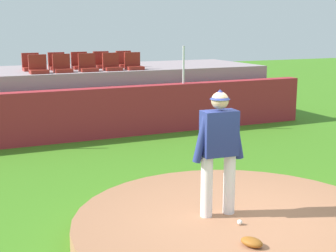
% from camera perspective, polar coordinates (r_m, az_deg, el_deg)
% --- Properties ---
extents(ground_plane, '(60.00, 60.00, 0.00)m').
position_cam_1_polar(ground_plane, '(7.27, 8.09, -12.69)').
color(ground_plane, '#3D771B').
extents(pitchers_mound, '(4.75, 4.75, 0.28)m').
position_cam_1_polar(pitchers_mound, '(7.21, 8.12, -11.69)').
color(pitchers_mound, '#9B6546').
rests_on(pitchers_mound, ground_plane).
extents(pitcher, '(0.81, 0.31, 1.85)m').
position_cam_1_polar(pitcher, '(6.91, 6.04, -2.08)').
color(pitcher, white).
rests_on(pitcher, pitchers_mound).
extents(baseball, '(0.07, 0.07, 0.07)m').
position_cam_1_polar(baseball, '(6.92, 8.47, -11.17)').
color(baseball, white).
rests_on(baseball, pitchers_mound).
extents(fielding_glove, '(0.30, 0.35, 0.11)m').
position_cam_1_polar(fielding_glove, '(6.32, 9.85, -13.36)').
color(fielding_glove, brown).
rests_on(fielding_glove, pitchers_mound).
extents(brick_barrier, '(12.95, 0.40, 1.37)m').
position_cam_1_polar(brick_barrier, '(13.14, -8.11, 1.50)').
color(brick_barrier, '#A1272F').
rests_on(brick_barrier, ground_plane).
extents(fence_post_right, '(0.06, 0.06, 1.07)m').
position_cam_1_polar(fence_post_right, '(13.90, 1.84, 7.24)').
color(fence_post_right, silver).
rests_on(fence_post_right, brick_barrier).
extents(bleacher_platform, '(11.54, 3.45, 1.73)m').
position_cam_1_polar(bleacher_platform, '(15.21, -10.50, 3.50)').
color(bleacher_platform, gray).
rests_on(bleacher_platform, ground_plane).
extents(stadium_chair_0, '(0.48, 0.44, 0.50)m').
position_cam_1_polar(stadium_chair_0, '(13.63, -15.06, 6.69)').
color(stadium_chair_0, maroon).
rests_on(stadium_chair_0, bleacher_platform).
extents(stadium_chair_1, '(0.48, 0.44, 0.50)m').
position_cam_1_polar(stadium_chair_1, '(13.80, -12.38, 6.87)').
color(stadium_chair_1, maroon).
rests_on(stadium_chair_1, bleacher_platform).
extents(stadium_chair_2, '(0.48, 0.44, 0.50)m').
position_cam_1_polar(stadium_chair_2, '(13.96, -9.44, 7.04)').
color(stadium_chair_2, maroon).
rests_on(stadium_chair_2, bleacher_platform).
extents(stadium_chair_3, '(0.48, 0.44, 0.50)m').
position_cam_1_polar(stadium_chair_3, '(14.16, -6.65, 7.18)').
color(stadium_chair_3, maroon).
rests_on(stadium_chair_3, bleacher_platform).
extents(stadium_chair_4, '(0.48, 0.44, 0.50)m').
position_cam_1_polar(stadium_chair_4, '(14.36, -4.10, 7.29)').
color(stadium_chair_4, maroon).
rests_on(stadium_chair_4, bleacher_platform).
extents(stadium_chair_5, '(0.48, 0.44, 0.50)m').
position_cam_1_polar(stadium_chair_5, '(14.53, -15.85, 6.93)').
color(stadium_chair_5, maroon).
rests_on(stadium_chair_5, bleacher_platform).
extents(stadium_chair_6, '(0.48, 0.44, 0.50)m').
position_cam_1_polar(stadium_chair_6, '(14.67, -12.94, 7.12)').
color(stadium_chair_6, maroon).
rests_on(stadium_chair_6, bleacher_platform).
extents(stadium_chair_7, '(0.48, 0.44, 0.50)m').
position_cam_1_polar(stadium_chair_7, '(14.79, -10.32, 7.26)').
color(stadium_chair_7, maroon).
rests_on(stadium_chair_7, bleacher_platform).
extents(stadium_chair_8, '(0.48, 0.44, 0.50)m').
position_cam_1_polar(stadium_chair_8, '(15.02, -7.80, 7.41)').
color(stadium_chair_8, maroon).
rests_on(stadium_chair_8, bleacher_platform).
extents(stadium_chair_9, '(0.48, 0.44, 0.50)m').
position_cam_1_polar(stadium_chair_9, '(15.20, -5.14, 7.52)').
color(stadium_chair_9, maroon).
rests_on(stadium_chair_9, bleacher_platform).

